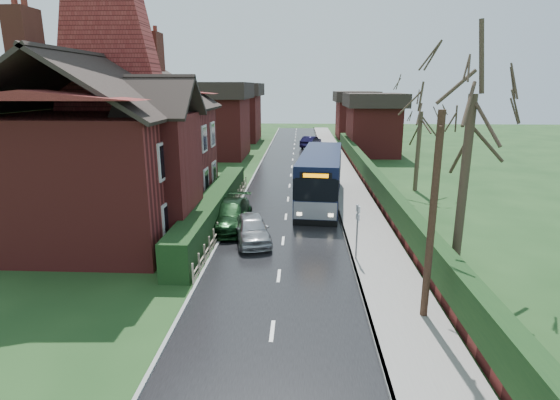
# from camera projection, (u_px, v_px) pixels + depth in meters

# --- Properties ---
(ground) EXTENTS (140.00, 140.00, 0.00)m
(ground) POSITION_uv_depth(u_px,v_px,m) (281.00, 257.00, 19.09)
(ground) COLOR #2B4E21
(ground) RESTS_ON ground
(road) EXTENTS (6.00, 100.00, 0.02)m
(road) POSITION_uv_depth(u_px,v_px,m) (288.00, 199.00, 28.74)
(road) COLOR black
(road) RESTS_ON ground
(pavement) EXTENTS (2.50, 100.00, 0.14)m
(pavement) POSITION_uv_depth(u_px,v_px,m) (353.00, 199.00, 28.53)
(pavement) COLOR slate
(pavement) RESTS_ON ground
(kerb_right) EXTENTS (0.12, 100.00, 0.14)m
(kerb_right) POSITION_uv_depth(u_px,v_px,m) (334.00, 199.00, 28.59)
(kerb_right) COLOR gray
(kerb_right) RESTS_ON ground
(kerb_left) EXTENTS (0.12, 100.00, 0.10)m
(kerb_left) POSITION_uv_depth(u_px,v_px,m) (242.00, 198.00, 28.88)
(kerb_left) COLOR gray
(kerb_left) RESTS_ON ground
(front_hedge) EXTENTS (1.20, 16.00, 1.60)m
(front_hedge) POSITION_uv_depth(u_px,v_px,m) (214.00, 207.00, 23.89)
(front_hedge) COLOR black
(front_hedge) RESTS_ON ground
(picket_fence) EXTENTS (0.10, 16.00, 0.90)m
(picket_fence) POSITION_uv_depth(u_px,v_px,m) (228.00, 214.00, 23.95)
(picket_fence) COLOR gray
(picket_fence) RESTS_ON ground
(right_wall_hedge) EXTENTS (0.60, 50.00, 1.80)m
(right_wall_hedge) POSITION_uv_depth(u_px,v_px,m) (378.00, 185.00, 28.22)
(right_wall_hedge) COLOR maroon
(right_wall_hedge) RESTS_ON ground
(brick_house) EXTENTS (9.30, 14.60, 10.30)m
(brick_house) POSITION_uv_depth(u_px,v_px,m) (120.00, 142.00, 22.99)
(brick_house) COLOR maroon
(brick_house) RESTS_ON ground
(bus) EXTENTS (3.40, 10.69, 3.19)m
(bus) POSITION_uv_depth(u_px,v_px,m) (321.00, 178.00, 27.79)
(bus) COLOR black
(bus) RESTS_ON ground
(car_silver) EXTENTS (2.41, 4.11, 1.31)m
(car_silver) POSITION_uv_depth(u_px,v_px,m) (252.00, 229.00, 20.81)
(car_silver) COLOR #A7A8AC
(car_silver) RESTS_ON ground
(car_green) EXTENTS (2.07, 4.92, 1.42)m
(car_green) POSITION_uv_depth(u_px,v_px,m) (229.00, 215.00, 22.85)
(car_green) COLOR black
(car_green) RESTS_ON ground
(car_distant) EXTENTS (2.74, 4.50, 1.40)m
(car_distant) POSITION_uv_depth(u_px,v_px,m) (311.00, 142.00, 52.74)
(car_distant) COLOR black
(car_distant) RESTS_ON ground
(bus_stop_sign) EXTENTS (0.14, 0.38, 2.51)m
(bus_stop_sign) POSITION_uv_depth(u_px,v_px,m) (357.00, 224.00, 18.17)
(bus_stop_sign) COLOR slate
(bus_stop_sign) RESTS_ON ground
(telegraph_pole) EXTENTS (0.32, 0.83, 6.60)m
(telegraph_pole) POSITION_uv_depth(u_px,v_px,m) (432.00, 219.00, 13.19)
(telegraph_pole) COLOR black
(telegraph_pole) RESTS_ON ground
(tree_right_near) EXTENTS (4.62, 4.62, 9.97)m
(tree_right_near) POSITION_uv_depth(u_px,v_px,m) (475.00, 80.00, 15.31)
(tree_right_near) COLOR #35291F
(tree_right_near) RESTS_ON ground
(tree_right_far) EXTENTS (4.11, 4.11, 7.94)m
(tree_right_far) POSITION_uv_depth(u_px,v_px,m) (422.00, 106.00, 29.71)
(tree_right_far) COLOR #3D3024
(tree_right_far) RESTS_ON ground
(tree_house_side) EXTENTS (3.95, 3.95, 8.97)m
(tree_house_side) POSITION_uv_depth(u_px,v_px,m) (155.00, 95.00, 27.44)
(tree_house_side) COLOR #32271D
(tree_house_side) RESTS_ON ground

